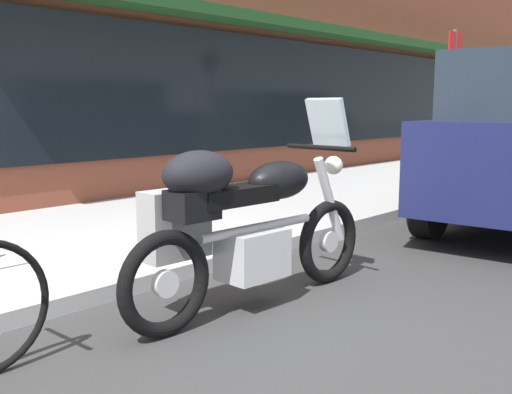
{
  "coord_description": "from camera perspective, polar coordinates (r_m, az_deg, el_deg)",
  "views": [
    {
      "loc": [
        -2.46,
        -2.3,
        1.34
      ],
      "look_at": [
        0.55,
        0.45,
        0.7
      ],
      "focal_mm": 40.95,
      "sensor_mm": 36.0,
      "label": 1
    }
  ],
  "objects": [
    {
      "name": "ground_plane",
      "position": [
        3.62,
        -0.67,
        -12.79
      ],
      "size": [
        80.0,
        80.0,
        0.0
      ],
      "primitive_type": "plane",
      "color": "#363636"
    },
    {
      "name": "sidewalk_curb",
      "position": [
        12.54,
        18.95,
        2.56
      ],
      "size": [
        30.0,
        3.2,
        0.12
      ],
      "color": "#B4B4B4",
      "rests_on": "ground_plane"
    },
    {
      "name": "touring_motorcycle",
      "position": [
        3.8,
        -1.56,
        -2.26
      ],
      "size": [
        2.15,
        0.74,
        1.4
      ],
      "color": "black",
      "rests_on": "ground_plane"
    },
    {
      "name": "parking_sign_pole",
      "position": [
        9.41,
        18.6,
        9.5
      ],
      "size": [
        0.44,
        0.07,
        2.34
      ],
      "color": "#59595B",
      "rests_on": "sidewalk_curb"
    }
  ]
}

